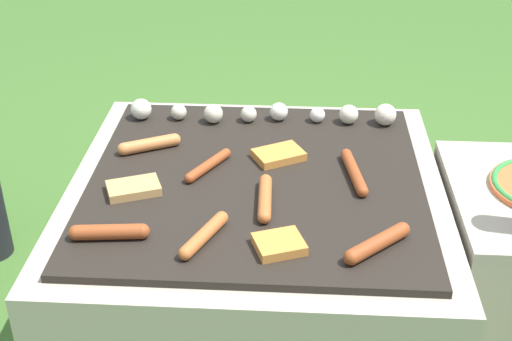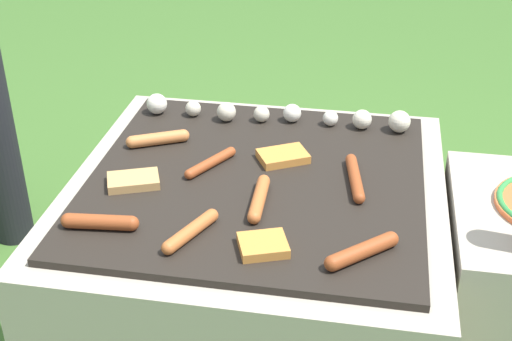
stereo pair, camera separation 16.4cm
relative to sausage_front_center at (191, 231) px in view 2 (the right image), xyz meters
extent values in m
plane|color=#3D6628|center=(0.09, 0.25, -0.45)|extent=(14.00, 14.00, 0.00)
cube|color=#A89E8C|center=(0.09, 0.25, -0.24)|extent=(0.87, 0.87, 0.42)
cube|color=black|center=(0.09, 0.25, -0.02)|extent=(0.77, 0.77, 0.02)
cylinder|color=#93421E|center=(0.34, -0.01, 0.00)|extent=(0.13, 0.12, 0.03)
sphere|color=#93421E|center=(0.29, -0.06, 0.00)|extent=(0.03, 0.03, 0.03)
sphere|color=#93421E|center=(0.40, 0.04, 0.00)|extent=(0.03, 0.03, 0.03)
cylinder|color=#B7602D|center=(0.12, 0.14, 0.00)|extent=(0.03, 0.15, 0.03)
sphere|color=#B7602D|center=(0.11, 0.22, 0.00)|extent=(0.03, 0.03, 0.03)
sphere|color=#B7602D|center=(0.12, 0.07, 0.00)|extent=(0.03, 0.03, 0.03)
cylinder|color=#93421E|center=(-0.03, 0.28, 0.00)|extent=(0.09, 0.14, 0.02)
sphere|color=#93421E|center=(-0.06, 0.22, 0.00)|extent=(0.02, 0.02, 0.02)
sphere|color=#93421E|center=(0.01, 0.35, 0.00)|extent=(0.02, 0.02, 0.02)
cylinder|color=#B7602D|center=(0.00, 0.00, 0.00)|extent=(0.08, 0.14, 0.03)
sphere|color=#B7602D|center=(0.03, 0.06, 0.00)|extent=(0.03, 0.03, 0.03)
sphere|color=#B7602D|center=(-0.03, -0.06, 0.00)|extent=(0.03, 0.03, 0.03)
cylinder|color=#93421E|center=(0.32, 0.27, 0.00)|extent=(0.05, 0.17, 0.03)
sphere|color=#93421E|center=(0.33, 0.19, 0.00)|extent=(0.03, 0.03, 0.03)
sphere|color=#93421E|center=(0.30, 0.36, 0.00)|extent=(0.03, 0.03, 0.03)
cylinder|color=#93421E|center=(-0.19, 0.00, 0.00)|extent=(0.13, 0.04, 0.03)
sphere|color=#93421E|center=(-0.26, -0.01, 0.00)|extent=(0.03, 0.03, 0.03)
sphere|color=#93421E|center=(-0.13, 0.00, 0.00)|extent=(0.03, 0.03, 0.03)
cylinder|color=#C6753D|center=(-0.18, 0.37, 0.00)|extent=(0.13, 0.09, 0.03)
sphere|color=#C6753D|center=(-0.24, 0.35, 0.00)|extent=(0.03, 0.03, 0.03)
sphere|color=#C6753D|center=(-0.12, 0.40, 0.00)|extent=(0.03, 0.03, 0.03)
cube|color=#D18438|center=(0.15, -0.02, 0.00)|extent=(0.12, 0.11, 0.02)
cube|color=#D18438|center=(0.14, 0.35, 0.00)|extent=(0.14, 0.12, 0.02)
cube|color=tan|center=(-0.18, 0.18, 0.00)|extent=(0.13, 0.11, 0.02)
sphere|color=silver|center=(-0.24, 0.55, 0.01)|extent=(0.06, 0.06, 0.06)
sphere|color=beige|center=(-0.14, 0.55, 0.01)|extent=(0.04, 0.04, 0.04)
sphere|color=beige|center=(-0.04, 0.54, 0.01)|extent=(0.05, 0.05, 0.05)
sphere|color=beige|center=(0.05, 0.55, 0.01)|extent=(0.04, 0.04, 0.04)
sphere|color=silver|center=(0.13, 0.56, 0.01)|extent=(0.05, 0.05, 0.05)
sphere|color=silver|center=(0.23, 0.56, 0.01)|extent=(0.04, 0.04, 0.04)
sphere|color=beige|center=(0.32, 0.55, 0.01)|extent=(0.05, 0.05, 0.05)
sphere|color=beige|center=(0.41, 0.55, 0.01)|extent=(0.06, 0.06, 0.06)
camera|label=1|loc=(0.17, -1.16, 0.83)|focal=50.00mm
camera|label=2|loc=(0.34, -1.14, 0.83)|focal=50.00mm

